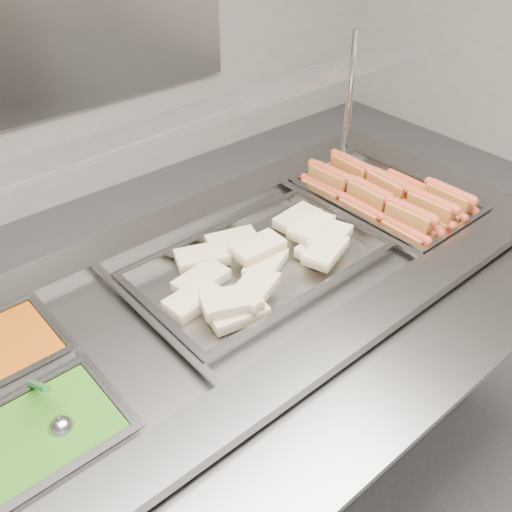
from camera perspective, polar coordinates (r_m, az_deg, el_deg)
steam_counter at (r=1.93m, az=-1.17°, el=-12.16°), size 1.93×0.87×0.92m
tray_rail at (r=1.40m, az=12.82°, el=-12.97°), size 1.84×0.41×0.05m
sneeze_guard at (r=1.58m, az=-6.87°, el=13.19°), size 1.69×0.32×0.45m
pan_hotdogs at (r=2.03m, az=12.68°, el=4.97°), size 0.35×0.57×0.10m
pan_wraps at (r=1.66m, az=0.27°, el=-1.25°), size 0.70×0.42×0.07m
pan_peas at (r=1.34m, az=-20.09°, el=-17.08°), size 0.31×0.25×0.10m
hotdogs_in_buns at (r=1.99m, az=12.98°, el=5.81°), size 0.32×0.53×0.12m
tortilla_wraps at (r=1.64m, az=0.71°, el=-0.47°), size 0.64×0.38×0.07m
serving_spoon at (r=1.30m, az=-19.22°, el=-15.29°), size 0.06×0.18×0.15m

